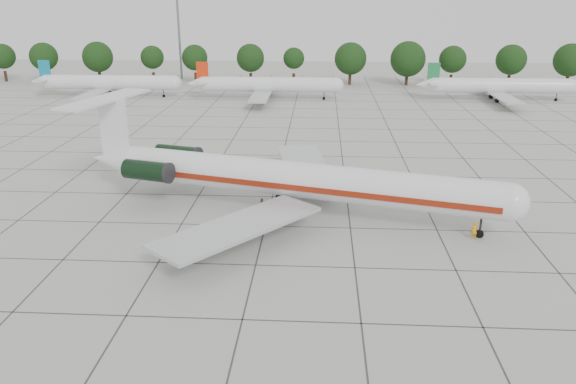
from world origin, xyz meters
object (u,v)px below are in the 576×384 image
main_airliner (278,177)px  bg_airliner_d (500,86)px  ground_crew (474,230)px  floodlight_mast (178,19)px  bg_airliner_b (109,83)px  bg_airliner_c (268,85)px

main_airliner → bg_airliner_d: 74.29m
ground_crew → floodlight_mast: bearing=-73.1°
bg_airliner_b → bg_airliner_c: (33.16, -0.81, 0.00)m
bg_airliner_c → ground_crew: bearing=-69.8°
bg_airliner_b → floodlight_mast: (8.95, 26.04, 11.37)m
main_airliner → bg_airliner_b: (-39.89, 62.33, -0.78)m
main_airliner → bg_airliner_c: bearing=111.6°
main_airliner → floodlight_mast: floodlight_mast is taller
ground_crew → bg_airliner_d: size_ratio=0.06×
main_airliner → bg_airliner_b: 74.01m
floodlight_mast → bg_airliner_b: bearing=-109.0°
bg_airliner_b → floodlight_mast: 29.79m
ground_crew → bg_airliner_c: 71.35m
main_airliner → floodlight_mast: 94.23m
bg_airliner_c → bg_airliner_d: bearing=1.6°
bg_airliner_d → floodlight_mast: size_ratio=1.11×
bg_airliner_c → floodlight_mast: (-24.21, 26.86, 11.37)m
main_airliner → ground_crew: main_airliner is taller
ground_crew → bg_airliner_d: (21.77, 68.21, 2.07)m
ground_crew → bg_airliner_d: 71.63m
bg_airliner_c → bg_airliner_d: (46.43, 1.28, 0.00)m
bg_airliner_c → floodlight_mast: 37.91m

